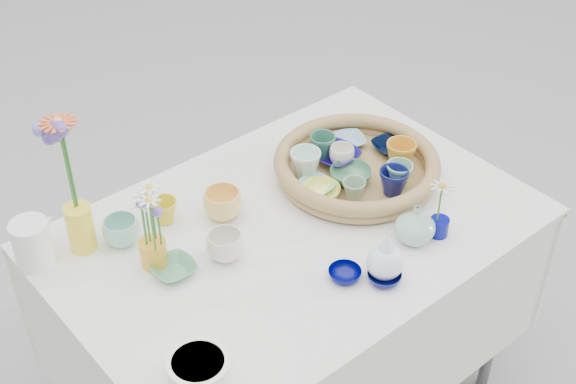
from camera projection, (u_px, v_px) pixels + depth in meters
wicker_tray at (357, 167)px, 2.28m from camera, size 0.47×0.47×0.08m
tray_ceramic_0 at (336, 156)px, 2.33m from camera, size 0.14×0.14×0.03m
tray_ceramic_1 at (391, 146)px, 2.37m from camera, size 0.12×0.12×0.03m
tray_ceramic_2 at (401, 155)px, 2.29m from camera, size 0.11×0.11×0.08m
tray_ceramic_3 at (351, 175)px, 2.25m from camera, size 0.15×0.15×0.04m
tray_ceramic_4 at (354, 190)px, 2.18m from camera, size 0.08×0.08×0.06m
tray_ceramic_5 at (316, 187)px, 2.22m from camera, size 0.11×0.11×0.02m
tray_ceramic_6 at (305, 164)px, 2.26m from camera, size 0.10×0.10×0.08m
tray_ceramic_7 at (342, 155)px, 2.31m from camera, size 0.09×0.09×0.06m
tray_ceramic_8 at (349, 141)px, 2.40m from camera, size 0.13×0.13×0.02m
tray_ceramic_9 at (393, 182)px, 2.19m from camera, size 0.09×0.09×0.08m
tray_ceramic_10 at (321, 192)px, 2.19m from camera, size 0.11×0.11×0.03m
tray_ceramic_11 at (399, 175)px, 2.22m from camera, size 0.08×0.08×0.07m
tray_ceramic_12 at (322, 146)px, 2.34m from camera, size 0.10×0.10×0.07m
loose_ceramic_0 at (164, 211)px, 2.13m from camera, size 0.09×0.09×0.07m
loose_ceramic_1 at (223, 204)px, 2.14m from camera, size 0.11×0.11×0.08m
loose_ceramic_2 at (174, 269)px, 1.98m from camera, size 0.11×0.11×0.03m
loose_ceramic_3 at (225, 246)px, 2.01m from camera, size 0.12×0.12×0.07m
loose_ceramic_4 at (345, 274)px, 1.97m from camera, size 0.09×0.09×0.03m
loose_ceramic_5 at (121, 232)px, 2.06m from camera, size 0.12×0.12×0.07m
loose_ceramic_6 at (384, 277)px, 1.96m from camera, size 0.09×0.09×0.03m
fluted_bowl at (199, 372)px, 1.70m from camera, size 0.14×0.14×0.07m
bud_vase_paleblue at (386, 254)px, 1.94m from camera, size 0.11×0.11×0.14m
bud_vase_seafoam at (415, 224)px, 2.06m from camera, size 0.13×0.13×0.11m
bud_vase_cobalt at (439, 227)px, 2.09m from camera, size 0.06×0.06×0.05m
single_daisy at (440, 204)px, 2.04m from camera, size 0.09×0.09×0.13m
tall_vase_yellow at (80, 228)px, 2.03m from camera, size 0.08×0.08×0.13m
gerbera at (67, 167)px, 1.91m from camera, size 0.13×0.13×0.27m
hydrangea at (70, 171)px, 1.93m from camera, size 0.11×0.11×0.30m
white_pitcher at (33, 244)px, 1.98m from camera, size 0.15×0.12×0.13m
daisy_cup at (153, 253)px, 2.00m from camera, size 0.08×0.08×0.07m
daisy_posy at (152, 217)px, 1.92m from camera, size 0.11×0.11×0.17m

